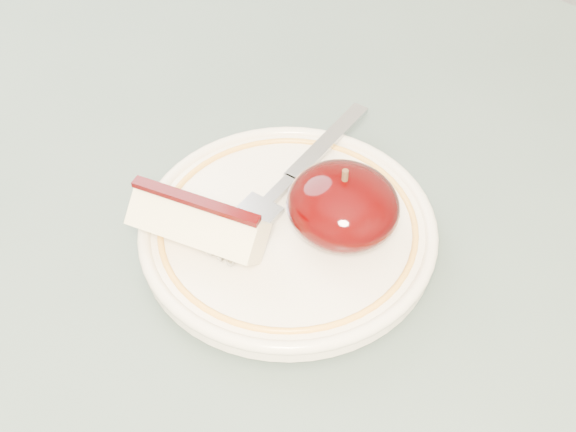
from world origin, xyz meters
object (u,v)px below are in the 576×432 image
Objects in this scene: apple_half at (343,205)px; fork at (290,180)px; table at (153,310)px; plate at (288,230)px.

fork is (-0.05, 0.01, -0.02)m from apple_half.
table is 0.19m from apple_half.
plate is (0.09, 0.06, 0.10)m from table.
apple_half reaches higher than fork.
table is 12.06× the size of apple_half.
plate is 0.04m from fork.
apple_half is at bearing -106.21° from fork.
fork is at bearing 165.58° from apple_half.
fork is (0.07, 0.09, 0.11)m from table.
apple_half is at bearing 32.08° from table.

